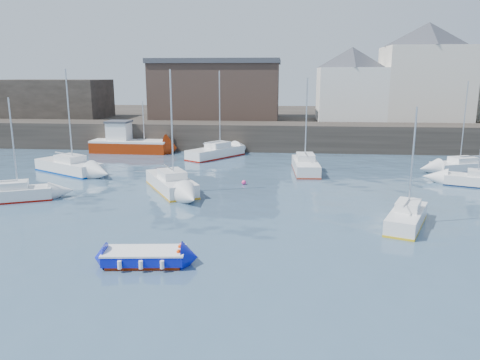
# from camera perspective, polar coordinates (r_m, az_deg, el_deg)

# --- Properties ---
(water) EXTENTS (220.00, 220.00, 0.00)m
(water) POSITION_cam_1_polar(r_m,az_deg,el_deg) (20.71, -3.22, -11.41)
(water) COLOR #2D4760
(water) RESTS_ON ground
(quay_wall) EXTENTS (90.00, 5.00, 3.00)m
(quay_wall) POSITION_cam_1_polar(r_m,az_deg,el_deg) (54.20, 2.32, 5.35)
(quay_wall) COLOR #28231E
(quay_wall) RESTS_ON ground
(land_strip) EXTENTS (90.00, 32.00, 2.80)m
(land_strip) POSITION_cam_1_polar(r_m,az_deg,el_deg) (72.08, 3.12, 7.10)
(land_strip) COLOR #28231E
(land_strip) RESTS_ON ground
(bldg_east_a) EXTENTS (13.36, 13.36, 11.80)m
(bldg_east_a) POSITION_cam_1_polar(r_m,az_deg,el_deg) (63.03, 21.68, 12.18)
(bldg_east_a) COLOR beige
(bldg_east_a) RESTS_ON land_strip
(bldg_east_d) EXTENTS (11.14, 11.14, 8.95)m
(bldg_east_d) POSITION_cam_1_polar(r_m,az_deg,el_deg) (60.72, 13.36, 11.37)
(bldg_east_d) COLOR white
(bldg_east_d) RESTS_ON land_strip
(warehouse) EXTENTS (16.40, 10.40, 7.60)m
(warehouse) POSITION_cam_1_polar(r_m,az_deg,el_deg) (62.34, -2.84, 11.03)
(warehouse) COLOR #3D2D26
(warehouse) RESTS_ON land_strip
(bldg_west) EXTENTS (14.00, 8.00, 5.00)m
(bldg_west) POSITION_cam_1_polar(r_m,az_deg,el_deg) (68.17, -21.83, 9.19)
(bldg_west) COLOR #353028
(bldg_west) RESTS_ON land_strip
(blue_dinghy) EXTENTS (3.83, 2.12, 0.70)m
(blue_dinghy) POSITION_cam_1_polar(r_m,az_deg,el_deg) (21.95, -11.57, -9.13)
(blue_dinghy) COLOR #8E2406
(blue_dinghy) RESTS_ON ground
(fishing_boat) EXTENTS (8.56, 3.47, 5.60)m
(fishing_boat) POSITION_cam_1_polar(r_m,az_deg,el_deg) (53.59, -13.47, 4.47)
(fishing_boat) COLOR #8E2406
(fishing_boat) RESTS_ON ground
(sailboat_a) EXTENTS (5.61, 3.81, 7.00)m
(sailboat_a) POSITION_cam_1_polar(r_m,az_deg,el_deg) (35.58, -26.19, -1.54)
(sailboat_a) COLOR white
(sailboat_a) RESTS_ON ground
(sailboat_b) EXTENTS (5.31, 7.04, 8.83)m
(sailboat_b) POSITION_cam_1_polar(r_m,az_deg,el_deg) (35.23, -8.38, -0.34)
(sailboat_b) COLOR white
(sailboat_b) RESTS_ON ground
(sailboat_c) EXTENTS (3.47, 5.36, 6.74)m
(sailboat_c) POSITION_cam_1_polar(r_m,az_deg,el_deg) (28.37, 19.65, -4.30)
(sailboat_c) COLOR white
(sailboat_c) RESTS_ON ground
(sailboat_e) EXTENTS (7.12, 5.41, 8.93)m
(sailboat_e) POSITION_cam_1_polar(r_m,az_deg,el_deg) (43.85, -20.16, 1.60)
(sailboat_e) COLOR white
(sailboat_e) RESTS_ON ground
(sailboat_f) EXTENTS (2.38, 6.41, 8.20)m
(sailboat_f) POSITION_cam_1_polar(r_m,az_deg,el_deg) (41.93, 7.99, 1.77)
(sailboat_f) COLOR white
(sailboat_f) RESTS_ON ground
(sailboat_g) EXTENTS (6.55, 4.20, 7.91)m
(sailboat_g) POSITION_cam_1_polar(r_m,az_deg,el_deg) (46.81, 25.72, 1.61)
(sailboat_g) COLOR white
(sailboat_g) RESTS_ON ground
(sailboat_h) EXTENTS (5.77, 6.88, 8.84)m
(sailboat_h) POSITION_cam_1_polar(r_m,az_deg,el_deg) (48.87, -2.96, 3.43)
(sailboat_h) COLOR white
(sailboat_h) RESTS_ON ground
(buoy_near) EXTENTS (0.41, 0.41, 0.41)m
(buoy_near) POSITION_cam_1_polar(r_m,az_deg,el_deg) (23.47, -7.11, -8.51)
(buoy_near) COLOR #FF3589
(buoy_near) RESTS_ON ground
(buoy_mid) EXTENTS (0.36, 0.36, 0.36)m
(buoy_mid) POSITION_cam_1_polar(r_m,az_deg,el_deg) (27.46, 18.57, -5.91)
(buoy_mid) COLOR #FF3589
(buoy_mid) RESTS_ON ground
(buoy_far) EXTENTS (0.35, 0.35, 0.35)m
(buoy_far) POSITION_cam_1_polar(r_m,az_deg,el_deg) (36.85, 0.47, -0.54)
(buoy_far) COLOR #FF3589
(buoy_far) RESTS_ON ground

